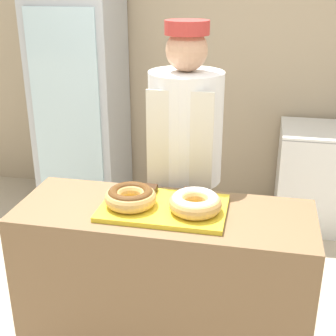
% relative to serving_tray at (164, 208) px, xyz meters
% --- Properties ---
extents(wall_back, '(8.00, 0.06, 2.70)m').
position_rel_serving_tray_xyz_m(wall_back, '(0.00, 2.13, 0.45)').
color(wall_back, tan).
rests_on(wall_back, ground_plane).
extents(display_counter, '(1.45, 0.53, 0.89)m').
position_rel_serving_tray_xyz_m(display_counter, '(0.00, 0.00, -0.46)').
color(display_counter, brown).
rests_on(display_counter, ground_plane).
extents(serving_tray, '(0.60, 0.38, 0.02)m').
position_rel_serving_tray_xyz_m(serving_tray, '(0.00, 0.00, 0.00)').
color(serving_tray, yellow).
rests_on(serving_tray, display_counter).
extents(donut_chocolate_glaze, '(0.25, 0.25, 0.09)m').
position_rel_serving_tray_xyz_m(donut_chocolate_glaze, '(-0.16, -0.03, 0.06)').
color(donut_chocolate_glaze, tan).
rests_on(donut_chocolate_glaze, serving_tray).
extents(donut_light_glaze, '(0.25, 0.25, 0.09)m').
position_rel_serving_tray_xyz_m(donut_light_glaze, '(0.16, -0.03, 0.06)').
color(donut_light_glaze, tan).
rests_on(donut_light_glaze, serving_tray).
extents(brownie_back_left, '(0.08, 0.08, 0.03)m').
position_rel_serving_tray_xyz_m(brownie_back_left, '(-0.11, 0.13, 0.03)').
color(brownie_back_left, '#382111').
rests_on(brownie_back_left, serving_tray).
extents(brownie_back_right, '(0.08, 0.08, 0.03)m').
position_rel_serving_tray_xyz_m(brownie_back_right, '(0.11, 0.13, 0.03)').
color(brownie_back_right, '#382111').
rests_on(brownie_back_right, serving_tray).
extents(baker_person, '(0.42, 0.42, 1.73)m').
position_rel_serving_tray_xyz_m(baker_person, '(0.01, 0.52, 0.00)').
color(baker_person, '#4C4C51').
rests_on(baker_person, ground_plane).
extents(beverage_fridge, '(0.69, 0.65, 1.89)m').
position_rel_serving_tray_xyz_m(beverage_fridge, '(-1.11, 1.75, 0.04)').
color(beverage_fridge, '#ADB2B7').
rests_on(beverage_fridge, ground_plane).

